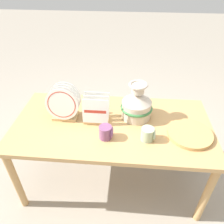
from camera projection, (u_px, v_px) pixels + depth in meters
ground_plane at (112, 177)px, 2.11m from camera, size 14.00×14.00×0.00m
display_table at (112, 130)px, 1.75m from camera, size 1.55×0.78×0.67m
ceramic_vase at (137, 104)px, 1.70m from camera, size 0.25×0.25×0.30m
dish_rack_round_plates at (63, 105)px, 1.69m from camera, size 0.26×0.15×0.28m
dish_rack_square_plates at (96, 112)px, 1.69m from camera, size 0.19×0.14×0.22m
wicker_charger_stack at (190, 134)px, 1.59m from camera, size 0.33×0.33×0.03m
mug_plum_glaze at (106, 132)px, 1.55m from camera, size 0.10×0.09×0.10m
mug_sage_glaze at (148, 134)px, 1.53m from camera, size 0.10×0.09×0.10m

